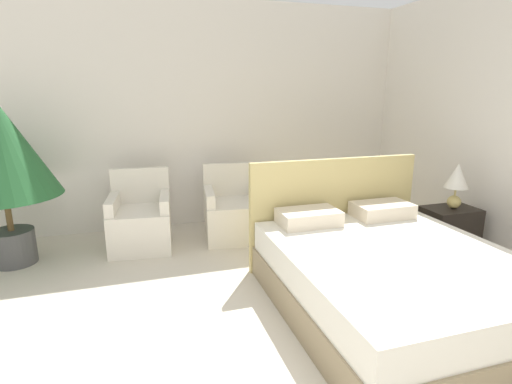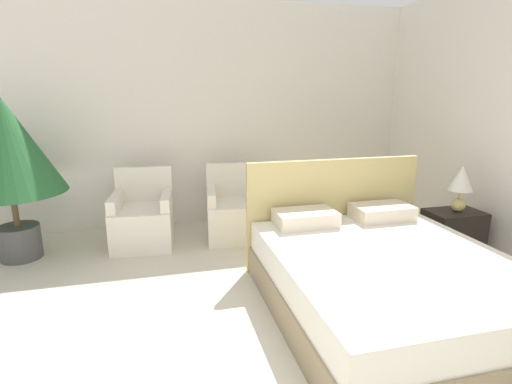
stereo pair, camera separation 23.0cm
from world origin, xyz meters
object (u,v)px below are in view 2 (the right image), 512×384
Objects in this scene: armchair_near_window_right at (235,215)px; table_lamp at (461,182)px; nightstand at (452,236)px; armchair_near_window_left at (143,222)px; bed at (384,279)px; potted_palm at (6,149)px.

table_lamp is at bearing -24.15° from armchair_near_window_right.
nightstand is 1.15× the size of table_lamp.
nightstand is at bearing -15.70° from armchair_near_window_left.
armchair_near_window_left is (-1.93, 2.01, -0.01)m from bed.
armchair_near_window_left is at bearing 2.74° from potted_palm.
bed is 2.44× the size of armchair_near_window_left.
armchair_near_window_right is (1.10, -0.00, 0.00)m from armchair_near_window_left.
bed is 1.23× the size of potted_palm.
potted_palm is (-3.22, 1.94, 0.90)m from bed.
potted_palm reaches higher than armchair_near_window_right.
potted_palm is at bearing -171.79° from armchair_near_window_right.
armchair_near_window_left is 3.51m from table_lamp.
armchair_near_window_right is at bearing 1.48° from potted_palm.
potted_palm reaches higher than bed.
bed is 2.78m from armchair_near_window_left.
bed is at bearing -60.73° from armchair_near_window_right.
armchair_near_window_right is at bearing 149.12° from table_lamp.
armchair_near_window_left is 3.44m from nightstand.
armchair_near_window_left is 1.82× the size of table_lamp.
table_lamp is (2.12, -1.27, 0.58)m from armchair_near_window_right.
table_lamp is at bearing -15.73° from armchair_near_window_left.
potted_palm is at bearing 148.92° from bed.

